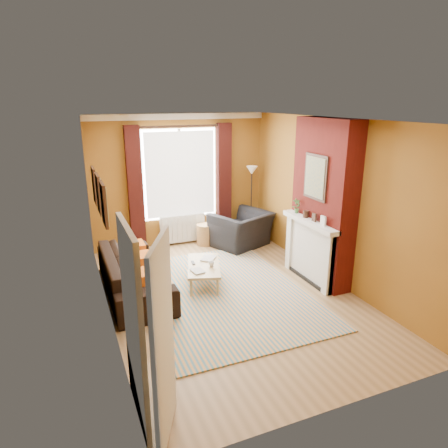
{
  "coord_description": "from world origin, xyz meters",
  "views": [
    {
      "loc": [
        -2.34,
        -5.44,
        3.08
      ],
      "look_at": [
        0.0,
        0.25,
        1.15
      ],
      "focal_mm": 32.0,
      "sensor_mm": 36.0,
      "label": 1
    }
  ],
  "objects_px": {
    "sofa": "(134,273)",
    "floor_lamp": "(252,182)",
    "armchair": "(241,229)",
    "wicker_stool": "(205,234)",
    "coffee_table": "(204,267)"
  },
  "relations": [
    {
      "from": "sofa",
      "to": "floor_lamp",
      "type": "relative_size",
      "value": 1.39
    },
    {
      "from": "armchair",
      "to": "sofa",
      "type": "bearing_deg",
      "value": 4.42
    },
    {
      "from": "armchair",
      "to": "wicker_stool",
      "type": "height_order",
      "value": "armchair"
    },
    {
      "from": "sofa",
      "to": "coffee_table",
      "type": "bearing_deg",
      "value": -98.45
    },
    {
      "from": "armchair",
      "to": "floor_lamp",
      "type": "distance_m",
      "value": 1.1
    },
    {
      "from": "armchair",
      "to": "coffee_table",
      "type": "relative_size",
      "value": 0.97
    },
    {
      "from": "sofa",
      "to": "coffee_table",
      "type": "xyz_separation_m",
      "value": [
        1.17,
        -0.16,
        -0.02
      ]
    },
    {
      "from": "sofa",
      "to": "coffee_table",
      "type": "distance_m",
      "value": 1.18
    },
    {
      "from": "armchair",
      "to": "coffee_table",
      "type": "bearing_deg",
      "value": 23.96
    },
    {
      "from": "wicker_stool",
      "to": "floor_lamp",
      "type": "distance_m",
      "value": 1.56
    },
    {
      "from": "sofa",
      "to": "floor_lamp",
      "type": "height_order",
      "value": "floor_lamp"
    },
    {
      "from": "coffee_table",
      "to": "wicker_stool",
      "type": "height_order",
      "value": "wicker_stool"
    },
    {
      "from": "sofa",
      "to": "floor_lamp",
      "type": "distance_m",
      "value": 3.55
    },
    {
      "from": "sofa",
      "to": "armchair",
      "type": "distance_m",
      "value": 2.87
    },
    {
      "from": "sofa",
      "to": "wicker_stool",
      "type": "bearing_deg",
      "value": -48.17
    }
  ]
}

